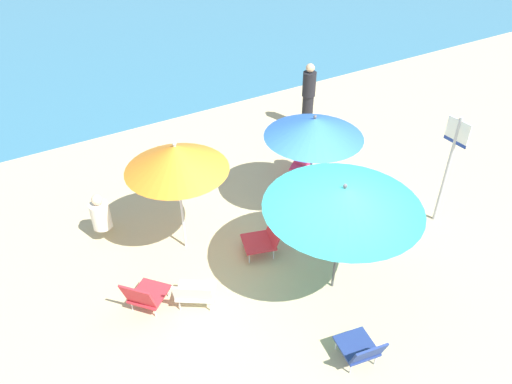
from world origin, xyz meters
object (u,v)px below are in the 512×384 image
umbrella_orange (176,158)px  warning_sign (451,157)px  person_a (101,215)px  person_c (308,97)px  umbrella_teal (344,197)px  person_b (303,156)px  beach_chair_d (265,237)px  beach_chair_a (194,293)px  umbrella_blue (314,128)px  beach_chair_b (144,295)px  beach_chair_c (361,349)px

umbrella_orange → warning_sign: (4.12, -1.62, -0.43)m
umbrella_orange → person_a: umbrella_orange is taller
person_c → umbrella_teal: bearing=-93.8°
umbrella_orange → warning_sign: 4.45m
person_b → warning_sign: warning_sign is taller
beach_chair_d → person_c: person_c is taller
beach_chair_a → person_b: person_b is taller
umbrella_teal → person_c: bearing=58.9°
umbrella_orange → person_b: 3.29m
umbrella_blue → warning_sign: bearing=-38.9°
umbrella_orange → beach_chair_d: 1.96m
beach_chair_d → warning_sign: warning_sign is taller
beach_chair_b → person_b: size_ratio=0.86×
beach_chair_b → person_c: person_c is taller
beach_chair_a → beach_chair_d: (1.49, 0.49, 0.01)m
person_a → person_b: size_ratio=1.05×
person_c → warning_sign: bearing=-63.1°
beach_chair_d → umbrella_orange: bearing=-19.5°
beach_chair_a → beach_chair_d: beach_chair_d is taller
person_b → beach_chair_a: bearing=-6.5°
beach_chair_c → warning_sign: 3.65m
beach_chair_b → beach_chair_c: (2.05, -2.26, -0.01)m
beach_chair_c → person_c: 6.41m
beach_chair_d → person_b: size_ratio=0.81×
umbrella_teal → beach_chair_d: bearing=112.0°
beach_chair_b → person_b: 4.33m
umbrella_teal → umbrella_blue: (0.82, 1.76, -0.00)m
umbrella_orange → person_a: size_ratio=2.18×
umbrella_orange → beach_chair_d: umbrella_orange is taller
beach_chair_d → person_c: (3.08, 3.13, 0.49)m
warning_sign → beach_chair_b: bearing=171.8°
umbrella_teal → umbrella_blue: 1.94m
umbrella_teal → beach_chair_b: (-2.59, 1.01, -1.38)m
umbrella_orange → person_c: (4.15, 2.34, -0.95)m
beach_chair_a → beach_chair_d: 1.56m
beach_chair_c → person_a: 4.64m
beach_chair_a → person_b: 3.92m
umbrella_orange → warning_sign: size_ratio=0.99×
beach_chair_a → person_a: (-0.67, 2.20, 0.18)m
umbrella_orange → umbrella_teal: umbrella_orange is taller
umbrella_teal → beach_chair_c: bearing=-113.6°
person_a → warning_sign: (5.21, -2.54, 0.84)m
person_a → umbrella_orange: bearing=-120.8°
beach_chair_b → person_a: (-0.04, 1.88, 0.17)m
warning_sign → beach_chair_a: bearing=174.8°
umbrella_teal → person_a: size_ratio=2.36×
umbrella_teal → beach_chair_d: umbrella_teal is taller
person_c → person_b: bearing=-101.0°
umbrella_teal → beach_chair_a: (-1.96, 0.69, -1.39)m
umbrella_blue → warning_sign: 2.29m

